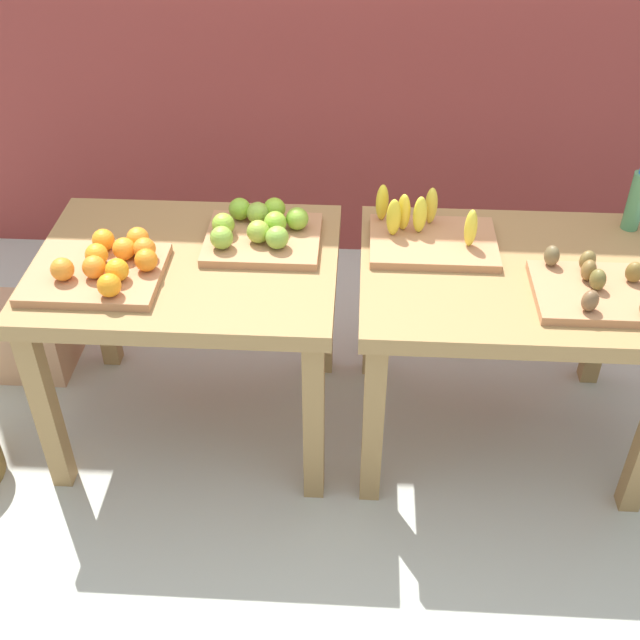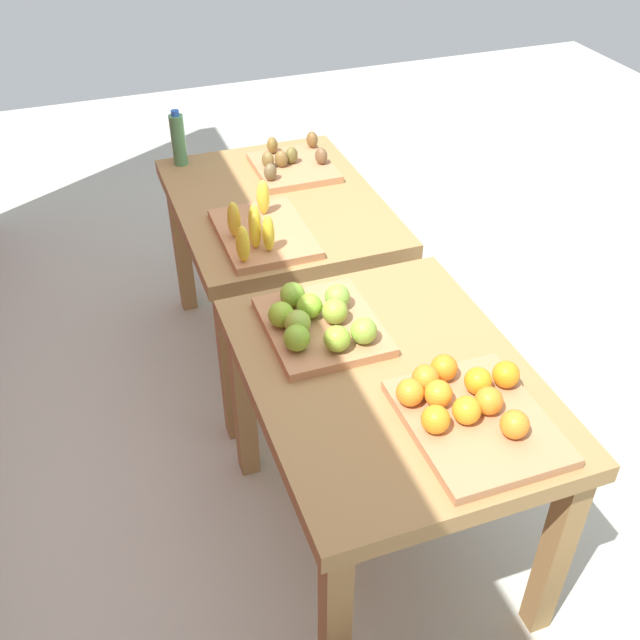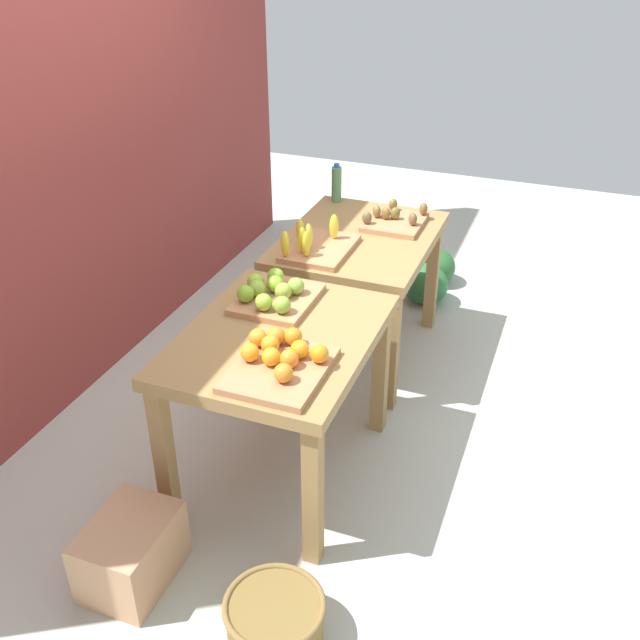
# 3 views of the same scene
# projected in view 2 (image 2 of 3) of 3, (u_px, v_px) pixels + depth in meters

# --- Properties ---
(ground_plane) EXTENTS (8.00, 8.00, 0.00)m
(ground_plane) POSITION_uv_depth(u_px,v_px,m) (323.00, 428.00, 3.03)
(ground_plane) COLOR #B7BAAB
(display_table_left) EXTENTS (1.04, 0.80, 0.76)m
(display_table_left) POSITION_uv_depth(u_px,v_px,m) (388.00, 401.00, 2.22)
(display_table_left) COLOR #9B7745
(display_table_left) RESTS_ON ground_plane
(display_table_right) EXTENTS (1.04, 0.80, 0.76)m
(display_table_right) POSITION_uv_depth(u_px,v_px,m) (277.00, 223.00, 3.05)
(display_table_right) COLOR #9B7745
(display_table_right) RESTS_ON ground_plane
(orange_bin) EXTENTS (0.44, 0.38, 0.11)m
(orange_bin) POSITION_uv_depth(u_px,v_px,m) (469.00, 408.00, 1.97)
(orange_bin) COLOR #B87E52
(orange_bin) RESTS_ON display_table_left
(apple_bin) EXTENTS (0.40, 0.34, 0.11)m
(apple_bin) POSITION_uv_depth(u_px,v_px,m) (319.00, 321.00, 2.27)
(apple_bin) COLOR #B87E52
(apple_bin) RESTS_ON display_table_left
(banana_crate) EXTENTS (0.44, 0.32, 0.17)m
(banana_crate) POSITION_uv_depth(u_px,v_px,m) (261.00, 231.00, 2.71)
(banana_crate) COLOR #B87E52
(banana_crate) RESTS_ON display_table_right
(kiwi_bin) EXTENTS (0.36, 0.33, 0.10)m
(kiwi_bin) POSITION_uv_depth(u_px,v_px,m) (292.00, 164.00, 3.17)
(kiwi_bin) COLOR #B87E52
(kiwi_bin) RESTS_ON display_table_right
(water_bottle) EXTENTS (0.06, 0.06, 0.24)m
(water_bottle) POSITION_uv_depth(u_px,v_px,m) (178.00, 139.00, 3.17)
(water_bottle) COLOR #4C8C59
(water_bottle) RESTS_ON display_table_right
(watermelon_pile) EXTENTS (0.69, 0.40, 0.28)m
(watermelon_pile) POSITION_uv_depth(u_px,v_px,m) (273.00, 221.00, 4.10)
(watermelon_pile) COLOR #28612C
(watermelon_pile) RESTS_ON ground_plane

